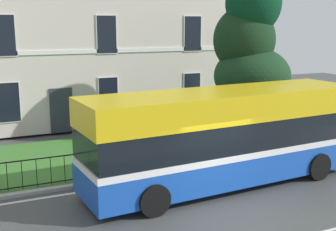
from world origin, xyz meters
The scene contains 5 objects.
ground_plane centered at (0.00, 1.20, -0.01)m, with size 60.00×56.00×0.18m.
georgian_townhouse centered at (-2.53, 16.74, 6.40)m, with size 19.56×10.52×12.48m.
iron_verge_railing centered at (-2.53, 4.40, 0.62)m, with size 19.12×0.04×0.97m.
evergreen_tree centered at (4.95, 6.53, 3.29)m, with size 3.91×3.91×7.52m.
single_decker_bus centered at (1.04, 2.33, 1.69)m, with size 9.88×3.05×3.22m.
Camera 1 is at (-6.64, -9.85, 5.35)m, focal length 47.25 mm.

